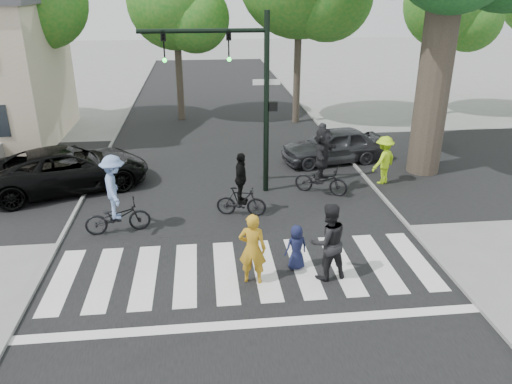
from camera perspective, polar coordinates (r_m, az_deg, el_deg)
ground at (r=11.99m, az=-0.80°, el=-11.38°), size 120.00×120.00×0.00m
road_stem at (r=16.36m, az=-2.52°, el=-1.59°), size 10.00×70.00×0.01m
road_cross at (r=19.13m, az=-3.15°, el=2.07°), size 70.00×10.00×0.01m
curb_left at (r=16.83m, az=-19.95°, el=-2.14°), size 0.10×70.00×0.10m
curb_right at (r=17.38m, az=14.33°, el=-0.66°), size 0.10×70.00×0.10m
crosswalk at (r=12.54m, az=-1.10°, el=-9.67°), size 10.00×3.85×0.01m
traffic_signal at (r=16.39m, az=-1.79°, el=12.74°), size 4.45×0.29×6.00m
bg_tree_2 at (r=26.55m, az=-8.66°, el=20.35°), size 5.04×4.80×8.40m
bg_tree_4 at (r=29.19m, az=21.71°, el=19.00°), size 4.83×4.60×8.15m
pedestrian_woman at (r=11.90m, az=-0.41°, el=-6.51°), size 0.75×0.58×1.82m
pedestrian_child at (r=12.66m, az=4.63°, el=-6.31°), size 0.66×0.52×1.20m
pedestrian_adult at (r=12.17m, az=8.23°, el=-5.64°), size 1.09×0.92×1.98m
cyclist_left at (r=14.79m, az=-15.74°, el=-0.89°), size 1.94×1.31×2.35m
cyclist_mid at (r=15.38m, az=-1.72°, el=0.17°), size 1.62×1.02×2.05m
cyclist_right at (r=17.11m, az=7.56°, el=3.11°), size 1.95×1.79×2.36m
car_suv at (r=18.64m, az=-20.66°, el=2.50°), size 6.00×4.24×1.52m
car_grey at (r=20.48m, az=8.79°, el=5.30°), size 4.41×2.41×1.42m
bystander_hivis at (r=18.54m, az=14.39°, el=3.55°), size 1.31×1.19×1.76m
bystander_dark at (r=20.01m, az=7.43°, el=5.45°), size 0.70×0.52×1.74m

